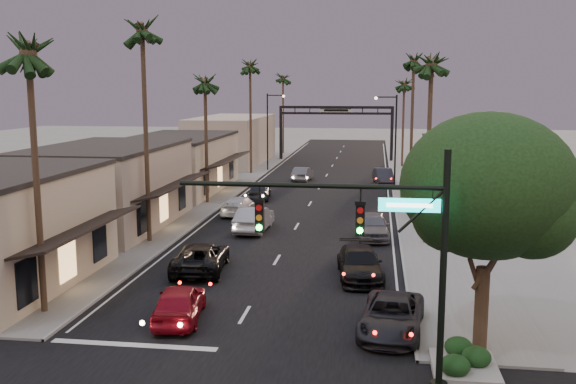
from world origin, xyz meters
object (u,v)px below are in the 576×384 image
(palm_ra, at_px, (432,57))
(oncoming_pickup, at_px, (201,257))
(palm_ld, at_px, (250,62))
(curbside_near, at_px, (392,316))
(corner_tree, at_px, (490,192))
(traffic_signal, at_px, (382,235))
(palm_far, at_px, (283,75))
(streetlight_right, at_px, (393,135))
(palm_rb, at_px, (414,57))
(curbside_black, at_px, (360,264))
(streetlight_left, at_px, (270,125))
(palm_lb, at_px, (142,24))
(palm_rc, at_px, (404,81))
(palm_lc, at_px, (205,78))
(oncoming_red, at_px, (179,302))
(oncoming_silver, at_px, (254,219))
(arch, at_px, (336,119))
(palm_la, at_px, (28,42))

(palm_ra, relative_size, oncoming_pickup, 2.40)
(palm_ld, distance_m, curbside_near, 49.89)
(corner_tree, xyz_separation_m, palm_ra, (-0.88, 16.55, 5.46))
(traffic_signal, bearing_deg, palm_far, 100.70)
(streetlight_right, xyz_separation_m, palm_ld, (-15.52, 10.00, 7.09))
(palm_rb, relative_size, curbside_black, 2.69)
(traffic_signal, xyz_separation_m, streetlight_left, (-12.61, 54.00, 0.25))
(palm_lb, xyz_separation_m, palm_rb, (17.20, 22.00, -0.97))
(palm_rc, distance_m, oncoming_pickup, 50.25)
(palm_ra, xyz_separation_m, palm_far, (-16.90, 54.00, 0.00))
(palm_far, bearing_deg, curbside_near, -78.16)
(palm_lc, distance_m, oncoming_red, 29.30)
(palm_rc, bearing_deg, streetlight_right, -95.05)
(palm_ld, height_order, palm_rc, palm_ld)
(palm_lb, distance_m, palm_lc, 14.30)
(palm_rb, bearing_deg, oncoming_silver, -122.26)
(palm_far, bearing_deg, palm_rb, -63.57)
(palm_rb, xyz_separation_m, curbside_near, (-2.40, -35.18, -11.70))
(palm_lc, height_order, palm_rc, same)
(corner_tree, xyz_separation_m, arch, (-9.48, 62.55, -0.45))
(palm_la, relative_size, palm_rb, 0.93)
(palm_ld, height_order, oncoming_pickup, palm_ld)
(palm_la, bearing_deg, oncoming_pickup, 55.73)
(palm_la, height_order, palm_lc, palm_la)
(palm_ra, bearing_deg, curbside_black, -116.06)
(palm_la, bearing_deg, corner_tree, -4.90)
(oncoming_silver, bearing_deg, corner_tree, 125.18)
(palm_rb, bearing_deg, curbside_near, -93.91)
(streetlight_left, bearing_deg, palm_la, -91.96)
(curbside_black, bearing_deg, oncoming_pickup, 172.34)
(palm_rc, relative_size, curbside_black, 2.31)
(traffic_signal, height_order, palm_far, palm_far)
(oncoming_pickup, bearing_deg, palm_ra, -153.22)
(oncoming_red, distance_m, oncoming_pickup, 7.31)
(streetlight_left, xyz_separation_m, palm_ra, (15.52, -34.00, 6.11))
(palm_rb, height_order, oncoming_red, palm_rb)
(oncoming_pickup, xyz_separation_m, curbside_black, (8.40, -0.14, 0.00))
(palm_far, bearing_deg, corner_tree, -75.86)
(palm_lb, xyz_separation_m, palm_rc, (17.20, 42.00, -2.92))
(palm_ld, bearing_deg, oncoming_silver, -78.43)
(curbside_black, bearing_deg, palm_rc, 78.70)
(palm_lb, relative_size, oncoming_red, 3.33)
(palm_far, relative_size, oncoming_silver, 2.55)
(traffic_signal, distance_m, palm_rb, 40.77)
(traffic_signal, distance_m, oncoming_silver, 24.03)
(streetlight_right, xyz_separation_m, palm_ra, (1.68, -21.00, 6.11))
(streetlight_left, distance_m, palm_lb, 36.93)
(traffic_signal, bearing_deg, palm_ld, 105.65)
(streetlight_right, distance_m, curbside_black, 29.33)
(palm_ld, distance_m, palm_ra, 35.47)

